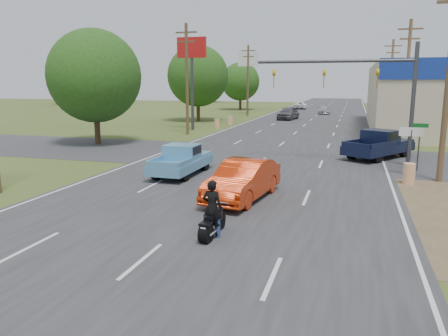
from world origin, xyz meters
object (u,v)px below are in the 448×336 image
(distant_car_grey, at_px, (288,113))
(distant_car_silver, at_px, (324,110))
(distant_car_white, at_px, (300,105))
(navy_pickup, at_px, (380,144))
(blue_pickup, at_px, (182,159))
(rider, at_px, (212,210))
(motorcycle, at_px, (212,224))
(red_convertible, at_px, (243,180))

(distant_car_grey, xyz_separation_m, distant_car_silver, (3.83, 11.85, -0.22))
(distant_car_grey, bearing_deg, distant_car_white, 101.00)
(navy_pickup, relative_size, distant_car_grey, 1.15)
(blue_pickup, bearing_deg, navy_pickup, 40.32)
(rider, distance_m, navy_pickup, 17.98)
(motorcycle, distance_m, distant_car_silver, 56.97)
(blue_pickup, height_order, distant_car_grey, distant_car_grey)
(red_convertible, distance_m, distant_car_grey, 40.60)
(rider, height_order, distant_car_grey, rider)
(rider, bearing_deg, blue_pickup, -58.93)
(blue_pickup, bearing_deg, rider, -61.52)
(red_convertible, distance_m, blue_pickup, 5.85)
(blue_pickup, height_order, distant_car_white, blue_pickup)
(rider, distance_m, distant_car_silver, 56.93)
(rider, bearing_deg, distant_car_silver, -85.88)
(navy_pickup, bearing_deg, motorcycle, -76.06)
(blue_pickup, bearing_deg, distant_car_grey, 90.72)
(blue_pickup, distance_m, navy_pickup, 13.23)
(red_convertible, relative_size, blue_pickup, 1.02)
(navy_pickup, relative_size, distant_car_white, 1.23)
(blue_pickup, relative_size, distant_car_white, 1.03)
(blue_pickup, xyz_separation_m, navy_pickup, (10.26, 8.36, 0.11))
(motorcycle, distance_m, rider, 0.44)
(red_convertible, height_order, distant_car_white, red_convertible)
(red_convertible, relative_size, rider, 2.81)
(motorcycle, height_order, navy_pickup, navy_pickup)
(navy_pickup, distance_m, distant_car_silver, 40.37)
(motorcycle, relative_size, navy_pickup, 0.33)
(motorcycle, distance_m, blue_pickup, 9.80)
(motorcycle, bearing_deg, distant_car_white, 98.26)
(distant_car_silver, relative_size, distant_car_white, 0.92)
(red_convertible, xyz_separation_m, navy_pickup, (5.97, 12.35, 0.11))
(motorcycle, distance_m, navy_pickup, 18.02)
(blue_pickup, xyz_separation_m, distant_car_silver, (4.11, 48.26, -0.18))
(distant_car_silver, bearing_deg, motorcycle, -91.26)
(navy_pickup, distance_m, distant_car_grey, 29.78)
(distant_car_white, bearing_deg, blue_pickup, 87.65)
(rider, bearing_deg, red_convertible, -83.82)
(rider, height_order, distant_car_white, rider)
(motorcycle, relative_size, distant_car_silver, 0.45)
(distant_car_grey, bearing_deg, distant_car_silver, 80.08)
(red_convertible, relative_size, distant_car_white, 1.05)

